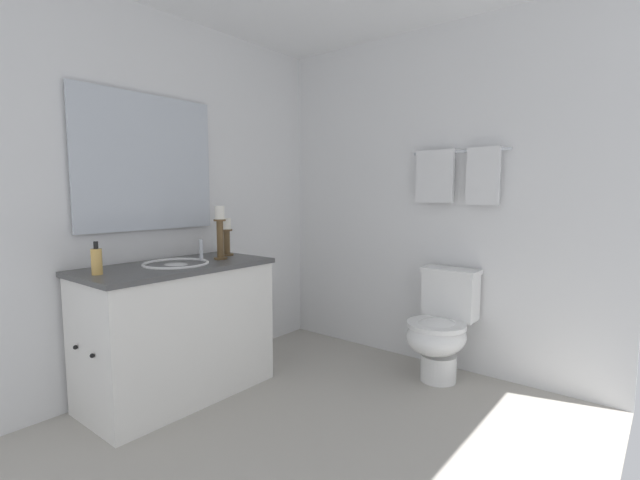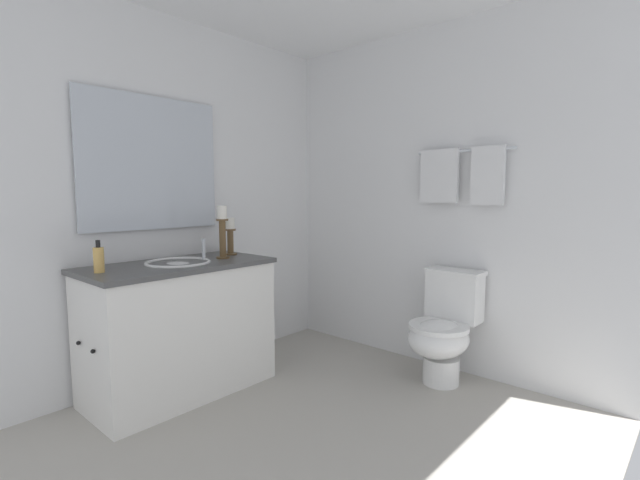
# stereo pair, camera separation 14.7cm
# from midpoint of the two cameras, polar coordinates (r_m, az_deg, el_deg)

# --- Properties ---
(floor) EXTENTS (2.60, 2.99, 0.02)m
(floor) POSITION_cam_midpoint_polar(r_m,az_deg,el_deg) (2.48, -4.69, -25.04)
(floor) COLOR #B2ADA3
(floor) RESTS_ON ground
(wall_back) EXTENTS (2.60, 0.04, 2.45)m
(wall_back) POSITION_cam_midpoint_polar(r_m,az_deg,el_deg) (3.37, 12.92, 5.08)
(wall_back) COLOR white
(wall_back) RESTS_ON ground
(wall_left) EXTENTS (0.04, 2.99, 2.45)m
(wall_left) POSITION_cam_midpoint_polar(r_m,az_deg,el_deg) (3.17, -22.26, 4.74)
(wall_left) COLOR white
(wall_left) RESTS_ON ground
(vanity_cabinet) EXTENTS (0.58, 1.15, 0.83)m
(vanity_cabinet) POSITION_cam_midpoint_polar(r_m,az_deg,el_deg) (2.99, -19.10, -10.86)
(vanity_cabinet) COLOR white
(vanity_cabinet) RESTS_ON ground
(sink_basin) EXTENTS (0.40, 0.40, 0.24)m
(sink_basin) POSITION_cam_midpoint_polar(r_m,az_deg,el_deg) (2.91, -19.34, -3.70)
(sink_basin) COLOR white
(sink_basin) RESTS_ON vanity_cabinet
(mirror) EXTENTS (0.02, 0.95, 0.86)m
(mirror) POSITION_cam_midpoint_polar(r_m,az_deg,el_deg) (3.12, -22.55, 9.15)
(mirror) COLOR silver
(candle_holder_tall) EXTENTS (0.09, 0.09, 0.26)m
(candle_holder_tall) POSITION_cam_midpoint_polar(r_m,az_deg,el_deg) (3.20, -13.17, 0.52)
(candle_holder_tall) COLOR brown
(candle_holder_tall) RESTS_ON vanity_cabinet
(candle_holder_short) EXTENTS (0.09, 0.09, 0.35)m
(candle_holder_short) POSITION_cam_midpoint_polar(r_m,az_deg,el_deg) (3.02, -14.07, 1.16)
(candle_holder_short) COLOR brown
(candle_holder_short) RESTS_ON vanity_cabinet
(soap_bottle) EXTENTS (0.06, 0.06, 0.18)m
(soap_bottle) POSITION_cam_midpoint_polar(r_m,az_deg,el_deg) (2.70, -28.13, -2.39)
(soap_bottle) COLOR #E5B259
(soap_bottle) RESTS_ON vanity_cabinet
(toilet) EXTENTS (0.39, 0.54, 0.75)m
(toilet) POSITION_cam_midpoint_polar(r_m,az_deg,el_deg) (3.15, 13.89, -10.84)
(toilet) COLOR white
(toilet) RESTS_ON ground
(towel_bar) EXTENTS (0.68, 0.02, 0.02)m
(towel_bar) POSITION_cam_midpoint_polar(r_m,az_deg,el_deg) (3.24, 16.23, 10.85)
(towel_bar) COLOR silver
(towel_near_vanity) EXTENTS (0.28, 0.03, 0.37)m
(towel_near_vanity) POSITION_cam_midpoint_polar(r_m,az_deg,el_deg) (3.28, 13.23, 7.94)
(towel_near_vanity) COLOR white
(towel_near_vanity) RESTS_ON towel_bar
(towel_center) EXTENTS (0.22, 0.03, 0.38)m
(towel_center) POSITION_cam_midpoint_polar(r_m,az_deg,el_deg) (3.15, 18.91, 7.77)
(towel_center) COLOR white
(towel_center) RESTS_ON towel_bar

